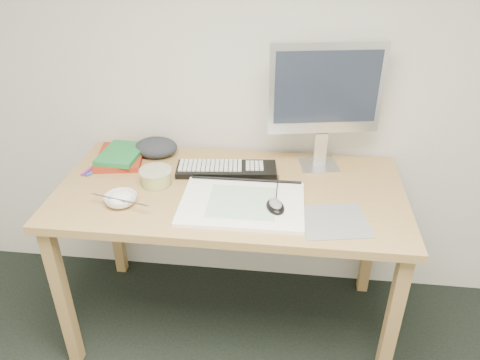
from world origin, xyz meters
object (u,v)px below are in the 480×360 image
(keyboard, at_px, (226,169))
(monitor, at_px, (326,92))
(desk, at_px, (230,205))
(sketchpad, at_px, (242,203))
(rice_bowl, at_px, (121,200))

(keyboard, relative_size, monitor, 0.78)
(desk, bearing_deg, monitor, 32.87)
(desk, height_order, keyboard, keyboard)
(desk, height_order, sketchpad, sketchpad)
(sketchpad, distance_m, monitor, 0.57)
(desk, xyz_separation_m, rice_bowl, (-0.40, -0.16, 0.10))
(keyboard, bearing_deg, rice_bowl, -146.97)
(rice_bowl, bearing_deg, monitor, 27.64)
(desk, relative_size, sketchpad, 2.98)
(desk, distance_m, keyboard, 0.17)
(desk, bearing_deg, rice_bowl, -157.56)
(monitor, bearing_deg, desk, -157.63)
(sketchpad, bearing_deg, rice_bowl, -174.68)
(keyboard, relative_size, rice_bowl, 3.45)
(sketchpad, height_order, monitor, monitor)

